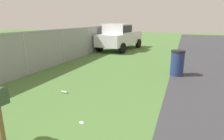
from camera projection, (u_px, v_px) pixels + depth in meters
The scene contains 5 objects.
pickup_truck at pixel (119, 36), 15.21m from camera, with size 5.23×2.70×2.09m.
trash_bin at pixel (177, 63), 8.14m from camera, with size 0.59×0.59×1.10m.
fence_section at pixel (46, 48), 9.25m from camera, with size 13.76×0.07×1.89m.
litter_wrapper_far_scatter at pixel (81, 123), 4.43m from camera, with size 0.12×0.08×0.01m, color silver.
litter_bottle_by_mailbox at pixel (64, 92), 6.24m from camera, with size 0.07×0.07×0.22m, color #B2D8BF.
Camera 1 is at (1.08, -1.98, 2.34)m, focal length 30.12 mm.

